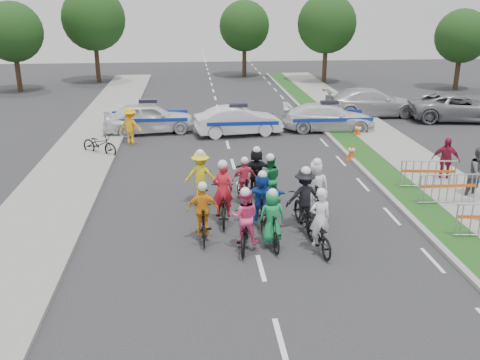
{
  "coord_description": "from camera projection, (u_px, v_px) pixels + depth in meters",
  "views": [
    {
      "loc": [
        -1.68,
        -12.18,
        6.68
      ],
      "look_at": [
        -0.19,
        3.81,
        1.1
      ],
      "focal_mm": 40.0,
      "sensor_mm": 36.0,
      "label": 1
    }
  ],
  "objects": [
    {
      "name": "rider_7",
      "position": [
        315.0,
        193.0,
        16.85
      ],
      "size": [
        0.86,
        1.89,
        1.94
      ],
      "rotation": [
        0.0,
        0.0,
        3.03
      ],
      "color": "black",
      "rests_on": "ground"
    },
    {
      "name": "spectator_2",
      "position": [
        445.0,
        160.0,
        19.89
      ],
      "size": [
        1.09,
        0.73,
        1.72
      ],
      "primitive_type": "imported",
      "rotation": [
        0.0,
        0.0,
        -0.35
      ],
      "color": "maroon",
      "rests_on": "ground"
    },
    {
      "name": "sidewalk_left",
      "position": [
        50.0,
        203.0,
        17.9
      ],
      "size": [
        3.0,
        60.0,
        0.13
      ],
      "primitive_type": "cube",
      "color": "gray",
      "rests_on": "ground"
    },
    {
      "name": "civilian_sedan",
      "position": [
        371.0,
        102.0,
        30.83
      ],
      "size": [
        5.46,
        2.25,
        1.58
      ],
      "primitive_type": "imported",
      "rotation": [
        0.0,
        0.0,
        1.58
      ],
      "color": "#B4B4B9",
      "rests_on": "ground"
    },
    {
      "name": "barrier_1",
      "position": [
        448.0,
        190.0,
        17.66
      ],
      "size": [
        2.01,
        0.53,
        1.12
      ],
      "primitive_type": null,
      "rotation": [
        0.0,
        0.0,
        -0.01
      ],
      "color": "#A5A8AD",
      "rests_on": "ground"
    },
    {
      "name": "curb_right",
      "position": [
        385.0,
        192.0,
        18.92
      ],
      "size": [
        0.2,
        60.0,
        0.12
      ],
      "primitive_type": "cube",
      "color": "gray",
      "rests_on": "ground"
    },
    {
      "name": "police_car_0",
      "position": [
        149.0,
        118.0,
        27.07
      ],
      "size": [
        4.79,
        2.52,
        1.55
      ],
      "primitive_type": "imported",
      "rotation": [
        0.0,
        0.0,
        1.73
      ],
      "color": "silver",
      "rests_on": "ground"
    },
    {
      "name": "rider_9",
      "position": [
        244.0,
        185.0,
        17.84
      ],
      "size": [
        0.9,
        1.65,
        1.67
      ],
      "rotation": [
        0.0,
        0.0,
        3.35
      ],
      "color": "black",
      "rests_on": "ground"
    },
    {
      "name": "marshal_hiviz",
      "position": [
        131.0,
        126.0,
        25.01
      ],
      "size": [
        1.26,
        0.99,
        1.72
      ],
      "primitive_type": "imported",
      "rotation": [
        0.0,
        0.0,
        2.78
      ],
      "color": "#FFB00D",
      "rests_on": "ground"
    },
    {
      "name": "tree_4",
      "position": [
        244.0,
        26.0,
        44.65
      ],
      "size": [
        4.2,
        4.2,
        6.3
      ],
      "color": "#382619",
      "rests_on": "ground"
    },
    {
      "name": "rider_8",
      "position": [
        269.0,
        187.0,
        17.59
      ],
      "size": [
        0.79,
        1.84,
        1.86
      ],
      "rotation": [
        0.0,
        0.0,
        3.11
      ],
      "color": "black",
      "rests_on": "ground"
    },
    {
      "name": "parked_bike",
      "position": [
        100.0,
        144.0,
        23.35
      ],
      "size": [
        1.94,
        1.64,
        1.0
      ],
      "primitive_type": "imported",
      "rotation": [
        0.0,
        0.0,
        0.96
      ],
      "color": "black",
      "rests_on": "ground"
    },
    {
      "name": "tree_2",
      "position": [
        462.0,
        36.0,
        38.56
      ],
      "size": [
        3.85,
        3.85,
        5.77
      ],
      "color": "#382619",
      "rests_on": "ground"
    },
    {
      "name": "cone_0",
      "position": [
        351.0,
        152.0,
        22.74
      ],
      "size": [
        0.4,
        0.4,
        0.7
      ],
      "color": "#F24C0C",
      "rests_on": "ground"
    },
    {
      "name": "tree_0",
      "position": [
        13.0,
        32.0,
        37.52
      ],
      "size": [
        4.2,
        4.2,
        6.3
      ],
      "color": "#382619",
      "rests_on": "ground"
    },
    {
      "name": "spectator_1",
      "position": [
        479.0,
        173.0,
        18.16
      ],
      "size": [
        1.1,
        1.0,
        1.86
      ],
      "primitive_type": "imported",
      "rotation": [
        0.0,
        0.0,
        0.4
      ],
      "color": "#535358",
      "rests_on": "ground"
    },
    {
      "name": "rider_11",
      "position": [
        256.0,
        175.0,
        18.57
      ],
      "size": [
        1.45,
        1.73,
        1.8
      ],
      "rotation": [
        0.0,
        0.0,
        3.09
      ],
      "color": "black",
      "rests_on": "ground"
    },
    {
      "name": "rider_10",
      "position": [
        201.0,
        183.0,
        17.84
      ],
      "size": [
        1.1,
        1.92,
        1.92
      ],
      "rotation": [
        0.0,
        0.0,
        3.07
      ],
      "color": "black",
      "rests_on": "ground"
    },
    {
      "name": "tree_1",
      "position": [
        327.0,
        24.0,
        41.3
      ],
      "size": [
        4.55,
        4.55,
        6.82
      ],
      "color": "#382619",
      "rests_on": "ground"
    },
    {
      "name": "rider_3",
      "position": [
        203.0,
        218.0,
        15.16
      ],
      "size": [
        0.9,
        1.71,
        1.8
      ],
      "rotation": [
        0.0,
        0.0,
        3.14
      ],
      "color": "black",
      "rests_on": "ground"
    },
    {
      "name": "rider_5",
      "position": [
        262.0,
        202.0,
        16.15
      ],
      "size": [
        1.45,
        1.73,
        1.77
      ],
      "rotation": [
        0.0,
        0.0,
        3.02
      ],
      "color": "black",
      "rests_on": "ground"
    },
    {
      "name": "rider_2",
      "position": [
        245.0,
        226.0,
        14.67
      ],
      "size": [
        0.94,
        1.88,
        1.83
      ],
      "rotation": [
        0.0,
        0.0,
        2.96
      ],
      "color": "black",
      "rests_on": "ground"
    },
    {
      "name": "grass_strip",
      "position": [
        404.0,
        192.0,
        18.99
      ],
      "size": [
        1.2,
        60.0,
        0.11
      ],
      "primitive_type": "cube",
      "color": "#1F4315",
      "rests_on": "ground"
    },
    {
      "name": "civilian_suv",
      "position": [
        460.0,
        107.0,
        29.69
      ],
      "size": [
        5.83,
        3.34,
        1.53
      ],
      "primitive_type": "imported",
      "rotation": [
        0.0,
        0.0,
        1.42
      ],
      "color": "gray",
      "rests_on": "ground"
    },
    {
      "name": "police_car_2",
      "position": [
        329.0,
        117.0,
        27.56
      ],
      "size": [
        4.96,
        2.52,
        1.38
      ],
      "primitive_type": "imported",
      "rotation": [
        0.0,
        0.0,
        1.44
      ],
      "color": "silver",
      "rests_on": "ground"
    },
    {
      "name": "rider_4",
      "position": [
        304.0,
        205.0,
        15.91
      ],
      "size": [
        1.15,
        1.99,
        1.98
      ],
      "rotation": [
        0.0,
        0.0,
        3.22
      ],
      "color": "black",
      "rests_on": "ground"
    },
    {
      "name": "rider_0",
      "position": [
        319.0,
        230.0,
        14.56
      ],
      "size": [
        0.84,
        1.88,
        1.85
      ],
      "rotation": [
        0.0,
        0.0,
        3.26
      ],
      "color": "black",
      "rests_on": "ground"
    },
    {
      "name": "tree_3",
      "position": [
        94.0,
        19.0,
        41.49
      ],
      "size": [
        4.9,
        4.9,
        7.35
      ],
      "color": "#382619",
      "rests_on": "ground"
    },
    {
      "name": "ground",
      "position": [
        261.0,
        268.0,
        13.79
      ],
      "size": [
        90.0,
        90.0,
        0.0
      ],
      "primitive_type": "plane",
      "color": "#28282B",
      "rests_on": "ground"
    },
    {
      "name": "police_car_1",
      "position": [
        238.0,
        121.0,
        26.69
      ],
      "size": [
        4.47,
        2.09,
        1.42
      ],
      "primitive_type": "imported",
      "rotation": [
        0.0,
        0.0,
        1.71
      ],
      "color": "silver",
      "rests_on": "ground"
    },
    {
      "name": "cone_1",
      "position": [
        358.0,
        130.0,
        26.39
      ],
      "size": [
        0.4,
        0.4,
        0.7
      ],
      "color": "#F24C0C",
      "rests_on": "ground"
    },
    {
      "name": "barrier_2",
      "position": [
        428.0,
        175.0,
        19.12
      ],
      "size": [
        2.05,
        0.76,
        1.12
      ],
      "primitive_type": null,
      "rotation": [
        0.0,
        0.0,
        -0.14
      ],
      "color": "#A5A8AD",
      "rests_on": "ground"
    },
    {
      "name": "rider_6",
      "position": [
        223.0,
        201.0,
        16.46
      ],
      "size": [
        0.78,
        2.01,
        2.02
      ],
      "rotation": [
        0.0,
        0.0,
        3.1
      ],
      "color": "black",
      "rests_on": "ground"
    },
    {
      "name": "rider_1",
      "position": [
        272.0,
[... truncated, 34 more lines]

